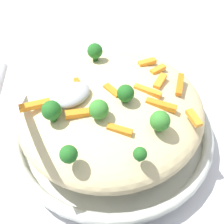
% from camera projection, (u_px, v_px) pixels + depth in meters
% --- Properties ---
extents(ground_plane, '(2.40, 2.40, 0.00)m').
position_uv_depth(ground_plane, '(112.00, 138.00, 0.49)').
color(ground_plane, silver).
extents(serving_bowl, '(0.32, 0.32, 0.04)m').
position_uv_depth(serving_bowl, '(112.00, 131.00, 0.48)').
color(serving_bowl, silver).
rests_on(serving_bowl, ground_plane).
extents(pasta_mound, '(0.28, 0.27, 0.08)m').
position_uv_depth(pasta_mound, '(112.00, 110.00, 0.44)').
color(pasta_mound, beige).
rests_on(pasta_mound, serving_bowl).
extents(carrot_piece_0, '(0.03, 0.02, 0.01)m').
position_uv_depth(carrot_piece_0, '(147.00, 62.00, 0.46)').
color(carrot_piece_0, orange).
rests_on(carrot_piece_0, pasta_mound).
extents(carrot_piece_1, '(0.03, 0.02, 0.01)m').
position_uv_depth(carrot_piece_1, '(160.00, 81.00, 0.43)').
color(carrot_piece_1, orange).
rests_on(carrot_piece_1, pasta_mound).
extents(carrot_piece_2, '(0.01, 0.03, 0.01)m').
position_uv_depth(carrot_piece_2, '(109.00, 90.00, 0.41)').
color(carrot_piece_2, orange).
rests_on(carrot_piece_2, pasta_mound).
extents(carrot_piece_3, '(0.02, 0.04, 0.01)m').
position_uv_depth(carrot_piece_3, '(148.00, 91.00, 0.41)').
color(carrot_piece_3, orange).
rests_on(carrot_piece_3, pasta_mound).
extents(carrot_piece_4, '(0.02, 0.03, 0.01)m').
position_uv_depth(carrot_piece_4, '(194.00, 118.00, 0.39)').
color(carrot_piece_4, orange).
rests_on(carrot_piece_4, pasta_mound).
extents(carrot_piece_5, '(0.02, 0.04, 0.01)m').
position_uv_depth(carrot_piece_5, '(79.00, 88.00, 0.42)').
color(carrot_piece_5, orange).
rests_on(carrot_piece_5, pasta_mound).
extents(carrot_piece_6, '(0.04, 0.03, 0.01)m').
position_uv_depth(carrot_piece_6, '(180.00, 84.00, 0.43)').
color(carrot_piece_6, orange).
rests_on(carrot_piece_6, pasta_mound).
extents(carrot_piece_7, '(0.02, 0.03, 0.01)m').
position_uv_depth(carrot_piece_7, '(120.00, 130.00, 0.37)').
color(carrot_piece_7, orange).
rests_on(carrot_piece_7, pasta_mound).
extents(carrot_piece_8, '(0.03, 0.04, 0.01)m').
position_uv_depth(carrot_piece_8, '(161.00, 105.00, 0.40)').
color(carrot_piece_8, orange).
rests_on(carrot_piece_8, pasta_mound).
extents(carrot_piece_9, '(0.03, 0.01, 0.01)m').
position_uv_depth(carrot_piece_9, '(158.00, 69.00, 0.45)').
color(carrot_piece_9, orange).
rests_on(carrot_piece_9, pasta_mound).
extents(carrot_piece_10, '(0.04, 0.03, 0.01)m').
position_uv_depth(carrot_piece_10, '(35.00, 105.00, 0.40)').
color(carrot_piece_10, orange).
rests_on(carrot_piece_10, pasta_mound).
extents(carrot_piece_11, '(0.03, 0.03, 0.01)m').
position_uv_depth(carrot_piece_11, '(78.00, 113.00, 0.39)').
color(carrot_piece_11, orange).
rests_on(carrot_piece_11, pasta_mound).
extents(broccoli_floret_0, '(0.02, 0.02, 0.02)m').
position_uv_depth(broccoli_floret_0, '(140.00, 154.00, 0.34)').
color(broccoli_floret_0, '#205B1C').
rests_on(broccoli_floret_0, pasta_mound).
extents(broccoli_floret_1, '(0.02, 0.02, 0.02)m').
position_uv_depth(broccoli_floret_1, '(69.00, 154.00, 0.34)').
color(broccoli_floret_1, '#205B1C').
rests_on(broccoli_floret_1, pasta_mound).
extents(broccoli_floret_2, '(0.02, 0.02, 0.03)m').
position_uv_depth(broccoli_floret_2, '(95.00, 51.00, 0.46)').
color(broccoli_floret_2, '#205B1C').
rests_on(broccoli_floret_2, pasta_mound).
extents(broccoli_floret_3, '(0.03, 0.03, 0.03)m').
position_uv_depth(broccoli_floret_3, '(51.00, 111.00, 0.38)').
color(broccoli_floret_3, '#205B1C').
rests_on(broccoli_floret_3, pasta_mound).
extents(broccoli_floret_4, '(0.03, 0.03, 0.03)m').
position_uv_depth(broccoli_floret_4, '(99.00, 110.00, 0.37)').
color(broccoli_floret_4, '#377928').
rests_on(broccoli_floret_4, pasta_mound).
extents(broccoli_floret_5, '(0.02, 0.02, 0.03)m').
position_uv_depth(broccoli_floret_5, '(124.00, 95.00, 0.39)').
color(broccoli_floret_5, '#205B1C').
rests_on(broccoli_floret_5, pasta_mound).
extents(broccoli_floret_6, '(0.03, 0.03, 0.03)m').
position_uv_depth(broccoli_floret_6, '(159.00, 122.00, 0.36)').
color(broccoli_floret_6, '#377928').
rests_on(broccoli_floret_6, pasta_mound).
extents(serving_spoon, '(0.15, 0.16, 0.09)m').
position_uv_depth(serving_spoon, '(44.00, 91.00, 0.38)').
color(serving_spoon, '#B7B7BC').
rests_on(serving_spoon, pasta_mound).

